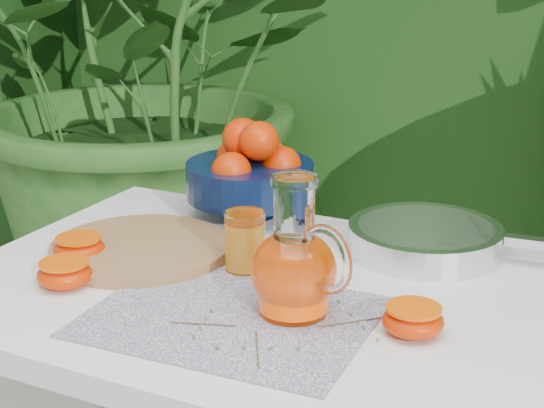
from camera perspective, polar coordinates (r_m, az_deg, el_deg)
The scene contains 10 objects.
potted_plant_left at distance 2.77m, azimuth -7.92°, elevation 9.40°, with size 1.73×1.73×1.73m, color #1F571E.
white_table at distance 1.36m, azimuth -0.38°, elevation -8.73°, with size 1.00×0.70×0.75m.
placemat at distance 1.22m, azimuth -2.84°, elevation -7.70°, with size 0.40×0.31×0.00m, color #0B0E3F.
cutting_board at distance 1.46m, azimuth -8.95°, elevation -3.04°, with size 0.31×0.31×0.02m, color #946342.
fruit_bowl at distance 1.61m, azimuth -1.45°, elevation 2.21°, with size 0.28×0.28×0.20m.
juice_pitcher at distance 1.20m, azimuth 1.57°, elevation -4.35°, with size 0.19×0.17×0.21m.
juice_tumbler at distance 1.36m, azimuth -1.85°, elevation -2.62°, with size 0.09×0.09×0.10m.
saute_pan at distance 1.47m, azimuth 10.59°, elevation -2.29°, with size 0.48×0.29×0.05m.
orange_halves at distance 1.31m, azimuth -6.76°, elevation -5.05°, with size 0.70×0.21×0.04m.
thyme_sprigs at distance 1.17m, azimuth 0.31°, elevation -8.61°, with size 0.29×0.23×0.01m.
Camera 1 is at (0.61, -1.10, 1.29)m, focal length 55.00 mm.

